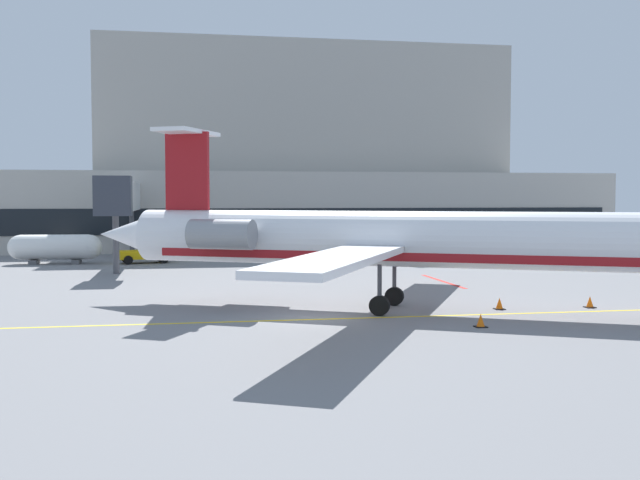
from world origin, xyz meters
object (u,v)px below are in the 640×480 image
at_px(pushback_tractor, 150,250).
at_px(fuel_tank, 55,247).
at_px(baggage_tug, 413,252).
at_px(regional_jet, 405,240).

bearing_deg(pushback_tractor, fuel_tank, 176.85).
relative_size(pushback_tractor, fuel_tank, 0.58).
relative_size(baggage_tug, fuel_tank, 0.50).
relative_size(regional_jet, pushback_tractor, 7.17).
height_order(baggage_tug, fuel_tank, fuel_tank).
height_order(regional_jet, baggage_tug, regional_jet).
bearing_deg(baggage_tug, pushback_tractor, 167.06).
distance_m(baggage_tug, fuel_tank, 28.15).
bearing_deg(regional_jet, baggage_tug, 71.99).
height_order(regional_jet, fuel_tank, regional_jet).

